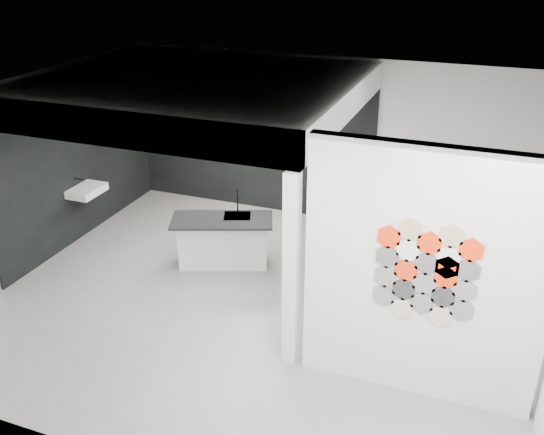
{
  "coord_description": "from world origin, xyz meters",
  "views": [
    {
      "loc": [
        2.67,
        -6.46,
        4.53
      ],
      "look_at": [
        0.1,
        0.3,
        1.15
      ],
      "focal_mm": 40.0,
      "sensor_mm": 36.0,
      "label": 1
    }
  ],
  "objects_px": {
    "partition_panel": "(423,278)",
    "kitchen_island": "(223,240)",
    "glass_bowl": "(330,145)",
    "glass_vase": "(330,143)",
    "utensil_cup": "(214,132)",
    "bottle_dark": "(232,132)",
    "stockpot": "(204,128)",
    "wall_basin": "(87,191)",
    "kettle": "(313,141)"
  },
  "relations": [
    {
      "from": "kitchen_island",
      "to": "glass_bowl",
      "type": "height_order",
      "value": "glass_bowl"
    },
    {
      "from": "bottle_dark",
      "to": "glass_bowl",
      "type": "bearing_deg",
      "value": 0.0
    },
    {
      "from": "partition_panel",
      "to": "kitchen_island",
      "type": "bearing_deg",
      "value": 149.88
    },
    {
      "from": "glass_bowl",
      "to": "glass_vase",
      "type": "xyz_separation_m",
      "value": [
        0.0,
        0.0,
        0.03
      ]
    },
    {
      "from": "glass_bowl",
      "to": "utensil_cup",
      "type": "relative_size",
      "value": 1.44
    },
    {
      "from": "wall_basin",
      "to": "kitchen_island",
      "type": "xyz_separation_m",
      "value": [
        2.37,
        -0.01,
        -0.45
      ]
    },
    {
      "from": "kettle",
      "to": "glass_vase",
      "type": "relative_size",
      "value": 1.24
    },
    {
      "from": "glass_vase",
      "to": "utensil_cup",
      "type": "xyz_separation_m",
      "value": [
        -2.12,
        0.0,
        -0.03
      ]
    },
    {
      "from": "kitchen_island",
      "to": "stockpot",
      "type": "xyz_separation_m",
      "value": [
        -1.3,
        2.07,
        1.01
      ]
    },
    {
      "from": "utensil_cup",
      "to": "kettle",
      "type": "bearing_deg",
      "value": 0.0
    },
    {
      "from": "stockpot",
      "to": "utensil_cup",
      "type": "distance_m",
      "value": 0.2
    },
    {
      "from": "kitchen_island",
      "to": "kettle",
      "type": "height_order",
      "value": "kettle"
    },
    {
      "from": "utensil_cup",
      "to": "bottle_dark",
      "type": "bearing_deg",
      "value": 0.0
    },
    {
      "from": "bottle_dark",
      "to": "glass_vase",
      "type": "bearing_deg",
      "value": 0.0
    },
    {
      "from": "kitchen_island",
      "to": "utensil_cup",
      "type": "relative_size",
      "value": 17.8
    },
    {
      "from": "kettle",
      "to": "glass_vase",
      "type": "bearing_deg",
      "value": 24.84
    },
    {
      "from": "glass_bowl",
      "to": "glass_vase",
      "type": "relative_size",
      "value": 0.83
    },
    {
      "from": "stockpot",
      "to": "utensil_cup",
      "type": "bearing_deg",
      "value": 0.0
    },
    {
      "from": "kettle",
      "to": "glass_vase",
      "type": "height_order",
      "value": "kettle"
    },
    {
      "from": "kitchen_island",
      "to": "glass_vase",
      "type": "height_order",
      "value": "glass_vase"
    },
    {
      "from": "kitchen_island",
      "to": "glass_vase",
      "type": "distance_m",
      "value": 2.51
    },
    {
      "from": "wall_basin",
      "to": "stockpot",
      "type": "relative_size",
      "value": 2.68
    },
    {
      "from": "kettle",
      "to": "bottle_dark",
      "type": "height_order",
      "value": "kettle"
    },
    {
      "from": "stockpot",
      "to": "glass_bowl",
      "type": "relative_size",
      "value": 1.71
    },
    {
      "from": "wall_basin",
      "to": "bottle_dark",
      "type": "relative_size",
      "value": 3.95
    },
    {
      "from": "stockpot",
      "to": "bottle_dark",
      "type": "bearing_deg",
      "value": 0.0
    },
    {
      "from": "kettle",
      "to": "glass_bowl",
      "type": "distance_m",
      "value": 0.29
    },
    {
      "from": "partition_panel",
      "to": "glass_bowl",
      "type": "relative_size",
      "value": 21.46
    },
    {
      "from": "stockpot",
      "to": "bottle_dark",
      "type": "distance_m",
      "value": 0.54
    },
    {
      "from": "kitchen_island",
      "to": "utensil_cup",
      "type": "height_order",
      "value": "utensil_cup"
    },
    {
      "from": "glass_bowl",
      "to": "partition_panel",
      "type": "bearing_deg",
      "value": -61.77
    },
    {
      "from": "bottle_dark",
      "to": "partition_panel",
      "type": "bearing_deg",
      "value": -45.09
    },
    {
      "from": "kettle",
      "to": "partition_panel",
      "type": "bearing_deg",
      "value": -33.75
    },
    {
      "from": "partition_panel",
      "to": "glass_vase",
      "type": "xyz_separation_m",
      "value": [
        -2.08,
        3.87,
        -0.0
      ]
    },
    {
      "from": "glass_bowl",
      "to": "glass_vase",
      "type": "bearing_deg",
      "value": 0.0
    },
    {
      "from": "kitchen_island",
      "to": "bottle_dark",
      "type": "distance_m",
      "value": 2.42
    },
    {
      "from": "glass_bowl",
      "to": "utensil_cup",
      "type": "xyz_separation_m",
      "value": [
        -2.12,
        0.0,
        -0.0
      ]
    },
    {
      "from": "kettle",
      "to": "bottle_dark",
      "type": "bearing_deg",
      "value": -155.16
    },
    {
      "from": "glass_vase",
      "to": "kitchen_island",
      "type": "bearing_deg",
      "value": -116.18
    },
    {
      "from": "glass_vase",
      "to": "bottle_dark",
      "type": "relative_size",
      "value": 1.03
    },
    {
      "from": "wall_basin",
      "to": "glass_bowl",
      "type": "height_order",
      "value": "glass_bowl"
    },
    {
      "from": "stockpot",
      "to": "bottle_dark",
      "type": "xyz_separation_m",
      "value": [
        0.54,
        0.0,
        -0.02
      ]
    },
    {
      "from": "wall_basin",
      "to": "glass_vase",
      "type": "xyz_separation_m",
      "value": [
        3.39,
        2.07,
        0.55
      ]
    },
    {
      "from": "stockpot",
      "to": "bottle_dark",
      "type": "relative_size",
      "value": 1.47
    },
    {
      "from": "kitchen_island",
      "to": "kettle",
      "type": "bearing_deg",
      "value": 49.64
    },
    {
      "from": "kitchen_island",
      "to": "wall_basin",
      "type": "bearing_deg",
      "value": 158.99
    },
    {
      "from": "kitchen_island",
      "to": "utensil_cup",
      "type": "distance_m",
      "value": 2.54
    },
    {
      "from": "kitchen_island",
      "to": "partition_panel",
      "type": "bearing_deg",
      "value": -51.01
    },
    {
      "from": "stockpot",
      "to": "glass_vase",
      "type": "distance_m",
      "value": 2.31
    },
    {
      "from": "wall_basin",
      "to": "glass_vase",
      "type": "height_order",
      "value": "glass_vase"
    }
  ]
}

